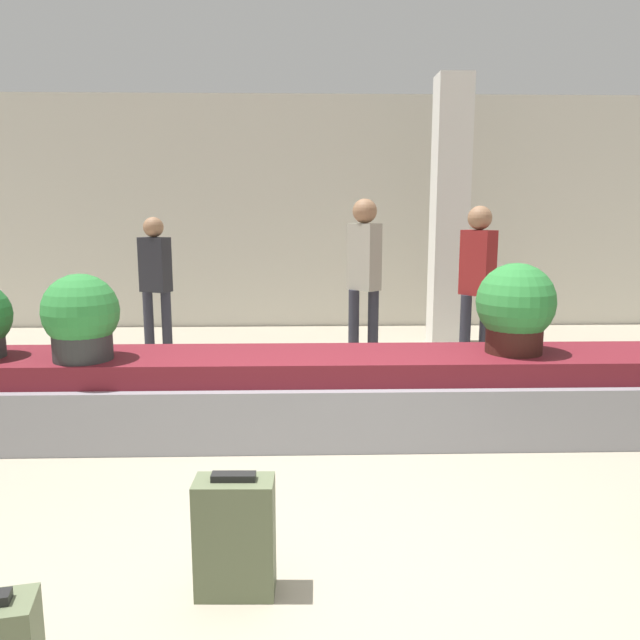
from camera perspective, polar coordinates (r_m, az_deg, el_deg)
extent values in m
plane|color=#9E937F|center=(3.20, 0.93, -20.84)|extent=(18.00, 18.00, 0.00)
cube|color=beige|center=(8.86, -0.82, 9.73)|extent=(18.00, 0.06, 3.20)
cube|color=gray|center=(4.68, 0.00, -7.70)|extent=(8.72, 0.89, 0.44)
cube|color=maroon|center=(4.60, 0.00, -4.10)|extent=(8.37, 0.73, 0.17)
cube|color=silver|center=(7.77, 11.74, 9.48)|extent=(0.40, 0.40, 3.20)
cube|color=#5B6647|center=(2.86, -7.77, -19.05)|extent=(0.34, 0.19, 0.52)
cube|color=black|center=(2.73, -7.91, -14.01)|extent=(0.19, 0.07, 0.03)
cylinder|color=#2D2D2D|center=(4.68, -20.86, -2.22)|extent=(0.41, 0.41, 0.20)
sphere|color=#2D7F38|center=(4.64, -21.05, 0.74)|extent=(0.53, 0.53, 0.53)
cylinder|color=#381914|center=(4.81, 17.31, -1.57)|extent=(0.41, 0.41, 0.22)
sphere|color=#2D7F38|center=(4.77, 17.47, 1.58)|extent=(0.57, 0.57, 0.57)
cylinder|color=#282833|center=(6.45, 13.11, -1.33)|extent=(0.11, 0.11, 0.81)
cylinder|color=#282833|center=(6.50, 14.81, -1.31)|extent=(0.11, 0.11, 0.81)
cube|color=maroon|center=(6.37, 14.24, 5.09)|extent=(0.34, 0.36, 0.64)
sphere|color=#936B4C|center=(6.35, 14.41, 9.03)|extent=(0.24, 0.24, 0.24)
cylinder|color=#282833|center=(6.43, 3.09, -0.96)|extent=(0.11, 0.11, 0.84)
cylinder|color=#282833|center=(6.45, 4.87, -0.95)|extent=(0.11, 0.11, 0.84)
cube|color=gray|center=(6.34, 4.07, 5.77)|extent=(0.34, 0.36, 0.67)
sphere|color=#936B4C|center=(6.32, 4.12, 9.91)|extent=(0.25, 0.25, 0.25)
cylinder|color=#282833|center=(7.22, -15.38, -0.45)|extent=(0.11, 0.11, 0.75)
cylinder|color=#282833|center=(7.18, -13.83, -0.45)|extent=(0.11, 0.11, 0.75)
cube|color=#232328|center=(7.11, -14.84, 4.91)|extent=(0.37, 0.29, 0.60)
sphere|color=#936B4C|center=(7.09, -14.99, 8.21)|extent=(0.22, 0.22, 0.22)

